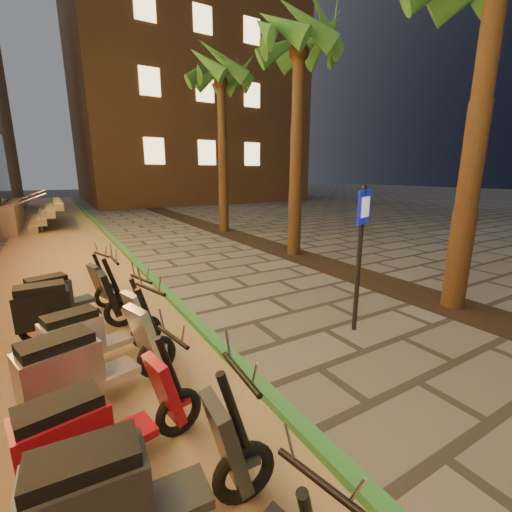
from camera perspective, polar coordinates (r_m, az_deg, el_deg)
ground at (r=3.93m, az=28.70°, el=-27.26°), size 120.00×120.00×0.00m
parking_strip at (r=11.60m, az=-29.33°, el=-0.43°), size 3.40×60.00×0.01m
green_curb at (r=11.74m, az=-21.09°, el=0.79°), size 0.18×60.00×0.10m
planting_strip at (r=9.30m, az=13.72°, el=-2.12°), size 1.20×40.00×0.02m
apartment_block at (r=36.74m, az=-12.61°, el=29.18°), size 18.00×16.06×25.00m
palm_c at (r=10.97m, az=7.19°, el=30.79°), size 2.97×3.02×6.91m
palm_d at (r=15.17m, az=-5.87°, el=26.80°), size 2.97×3.02×7.16m
pedestrian_sign at (r=5.46m, az=17.10°, el=2.70°), size 0.47×0.23×2.31m
scooter_5 at (r=2.76m, az=-19.79°, el=-32.70°), size 1.66×0.58×1.17m
scooter_6 at (r=3.35m, az=-25.06°, el=-24.54°), size 1.54×0.67×1.08m
scooter_7 at (r=4.16m, az=-26.32°, el=-15.89°), size 1.70×0.89×1.20m
scooter_8 at (r=4.93m, az=-25.59°, el=-11.67°), size 1.55×0.79×1.10m
scooter_9 at (r=5.94m, az=-29.48°, el=-7.43°), size 1.69×0.59×1.19m
scooter_10 at (r=6.72m, az=-29.38°, el=-5.52°), size 1.52×0.80×1.08m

